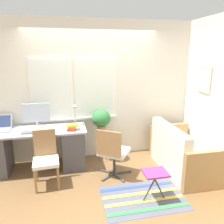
{
  "coord_description": "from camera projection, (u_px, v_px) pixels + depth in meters",
  "views": [
    {
      "loc": [
        -0.5,
        -3.53,
        2.04
      ],
      "look_at": [
        0.28,
        0.16,
        1.05
      ],
      "focal_mm": 35.0,
      "sensor_mm": 36.0,
      "label": 1
    }
  ],
  "objects": [
    {
      "name": "ground_plane",
      "position": [
        99.0,
        171.0,
        3.96
      ],
      "size": [
        14.0,
        14.0,
        0.0
      ],
      "primitive_type": "plane",
      "color": "brown"
    },
    {
      "name": "wall_back_with_window",
      "position": [
        92.0,
        91.0,
        4.28
      ],
      "size": [
        9.0,
        0.12,
        2.7
      ],
      "color": "white",
      "rests_on": "ground_plane"
    },
    {
      "name": "wall_right_with_picture",
      "position": [
        207.0,
        94.0,
        4.02
      ],
      "size": [
        0.08,
        9.0,
        2.7
      ],
      "color": "white",
      "rests_on": "ground_plane"
    },
    {
      "name": "desk",
      "position": [
        36.0,
        149.0,
        3.94
      ],
      "size": [
        1.8,
        0.63,
        0.76
      ],
      "color": "#9EA3A8",
      "rests_on": "ground_plane"
    },
    {
      "name": "laptop",
      "position": [
        0.0,
        127.0,
        3.84
      ],
      "size": [
        0.35,
        0.35,
        0.24
      ],
      "color": "#B7B7BC",
      "rests_on": "desk"
    },
    {
      "name": "monitor",
      "position": [
        36.0,
        114.0,
        3.94
      ],
      "size": [
        0.48,
        0.17,
        0.45
      ],
      "color": "silver",
      "rests_on": "desk"
    },
    {
      "name": "keyboard",
      "position": [
        34.0,
        132.0,
        3.73
      ],
      "size": [
        0.41,
        0.14,
        0.02
      ],
      "color": "slate",
      "rests_on": "desk"
    },
    {
      "name": "mouse",
      "position": [
        51.0,
        130.0,
        3.82
      ],
      "size": [
        0.04,
        0.07,
        0.03
      ],
      "color": "black",
      "rests_on": "desk"
    },
    {
      "name": "desk_lamp",
      "position": [
        75.0,
        111.0,
        4.09
      ],
      "size": [
        0.12,
        0.12,
        0.38
      ],
      "color": "#BCB299",
      "rests_on": "desk"
    },
    {
      "name": "book_stack",
      "position": [
        72.0,
        127.0,
        3.84
      ],
      "size": [
        0.21,
        0.17,
        0.1
      ],
      "color": "red",
      "rests_on": "desk"
    },
    {
      "name": "desk_chair_wooden",
      "position": [
        46.0,
        157.0,
        3.47
      ],
      "size": [
        0.42,
        0.43,
        0.88
      ],
      "rotation": [
        0.0,
        0.0,
        0.08
      ],
      "color": "olive",
      "rests_on": "ground_plane"
    },
    {
      "name": "office_chair_swivel",
      "position": [
        113.0,
        151.0,
        3.68
      ],
      "size": [
        0.64,
        0.64,
        0.88
      ],
      "rotation": [
        0.0,
        0.0,
        2.53
      ],
      "color": "#47474C",
      "rests_on": "ground_plane"
    },
    {
      "name": "couch_loveseat",
      "position": [
        182.0,
        155.0,
        3.95
      ],
      "size": [
        0.8,
        1.41,
        0.84
      ],
      "rotation": [
        0.0,
        0.0,
        1.57
      ],
      "color": "white",
      "rests_on": "ground_plane"
    },
    {
      "name": "plant_stand",
      "position": [
        101.0,
        137.0,
        4.25
      ],
      "size": [
        0.22,
        0.22,
        0.58
      ],
      "color": "#333338",
      "rests_on": "ground_plane"
    },
    {
      "name": "potted_plant",
      "position": [
        101.0,
        119.0,
        4.16
      ],
      "size": [
        0.36,
        0.36,
        0.45
      ],
      "color": "#9E6B4C",
      "rests_on": "plant_stand"
    },
    {
      "name": "floor_rug_striped",
      "position": [
        143.0,
        197.0,
        3.22
      ],
      "size": [
        1.21,
        0.82,
        0.01
      ],
      "color": "#565B6B",
      "rests_on": "ground_plane"
    },
    {
      "name": "folding_stool",
      "position": [
        155.0,
        175.0,
        3.08
      ],
      "size": [
        0.34,
        0.29,
        0.45
      ],
      "color": "#93337A",
      "rests_on": "ground_plane"
    }
  ]
}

